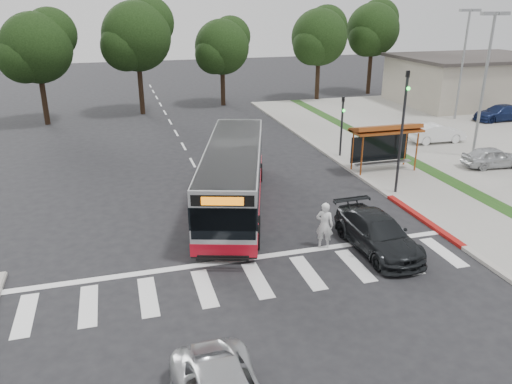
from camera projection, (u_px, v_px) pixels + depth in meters
name	position (u px, v px, depth m)	size (l,w,h in m)	color
ground	(227.00, 226.00, 23.01)	(140.00, 140.00, 0.00)	black
sidewalk_east	(362.00, 157.00, 32.99)	(4.00, 40.00, 0.12)	gray
curb_east	(335.00, 159.00, 32.47)	(0.30, 40.00, 0.15)	#9E9991
curb_east_red	(423.00, 219.00, 23.50)	(0.32, 6.00, 0.15)	maroon
parking_lot	(493.00, 137.00, 37.88)	(18.00, 36.00, 0.10)	gray
commercial_building	(471.00, 81.00, 49.67)	(14.00, 10.00, 4.40)	#ACA390
building_roof_cap	(475.00, 57.00, 48.83)	(14.60, 10.60, 0.30)	#383330
crosswalk_ladder	(258.00, 280.00, 18.52)	(18.00, 2.60, 0.01)	silver
bus_shelter	(385.00, 134.00, 29.52)	(4.20, 1.60, 2.86)	#934418
traffic_signal_ne_tall	(403.00, 123.00, 25.42)	(0.18, 0.37, 6.50)	black
traffic_signal_ne_short	(342.00, 120.00, 32.21)	(0.18, 0.37, 4.00)	black
lot_light_front	(487.00, 66.00, 30.90)	(1.90, 0.35, 9.01)	gray
lot_light_mid	(464.00, 50.00, 41.42)	(1.90, 0.35, 9.01)	gray
tree_ne_a	(320.00, 36.00, 50.04)	(6.16, 5.74, 9.30)	black
tree_ne_b	(373.00, 29.00, 53.44)	(6.16, 5.74, 10.02)	black
tree_north_a	(137.00, 35.00, 43.43)	(6.60, 6.15, 10.17)	black
tree_north_b	(222.00, 46.00, 47.72)	(5.72, 5.33, 8.43)	black
tree_north_c	(37.00, 47.00, 39.80)	(6.16, 5.74, 9.30)	black
transit_bus	(234.00, 177.00, 24.63)	(2.60, 11.99, 3.10)	#A9ACAE
pedestrian	(325.00, 225.00, 20.68)	(0.73, 0.48, 2.01)	silver
dark_sedan	(378.00, 233.00, 20.58)	(2.04, 5.02, 1.46)	black
parked_car_0	(493.00, 157.00, 30.61)	(1.49, 3.71, 1.27)	#B6B9BB
parked_car_1	(437.00, 133.00, 36.02)	(1.42, 4.08, 1.35)	white
parked_car_3	(500.00, 113.00, 42.56)	(1.86, 4.56, 1.32)	#16224D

